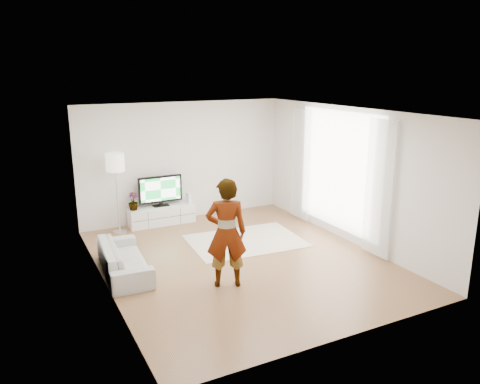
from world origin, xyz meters
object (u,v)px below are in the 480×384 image
rug (245,241)px  player (226,233)px  media_console (162,215)px  sofa (124,258)px  floor_lamp (115,166)px  television (160,190)px

rug → player: 2.30m
media_console → player: (-0.03, -3.60, 0.72)m
sofa → rug: bearing=-77.2°
media_console → floor_lamp: bearing=-173.3°
player → floor_lamp: player is taller
sofa → floor_lamp: floor_lamp is taller
media_console → rug: size_ratio=0.66×
media_console → rug: (1.22, -1.90, -0.21)m
media_console → television: bearing=90.0°
player → television: bearing=-69.1°
media_console → player: bearing=-90.5°
media_console → floor_lamp: (-1.02, -0.12, 1.29)m
media_console → television: (-0.00, 0.03, 0.61)m
media_console → floor_lamp: size_ratio=0.86×
media_console → sofa: 2.73m
television → rug: bearing=-57.7°
rug → player: (-1.25, -1.70, 0.93)m
media_console → sofa: sofa is taller
rug → media_console: bearing=122.7°
player → sofa: player is taller
television → rug: size_ratio=0.44×
player → floor_lamp: 3.66m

